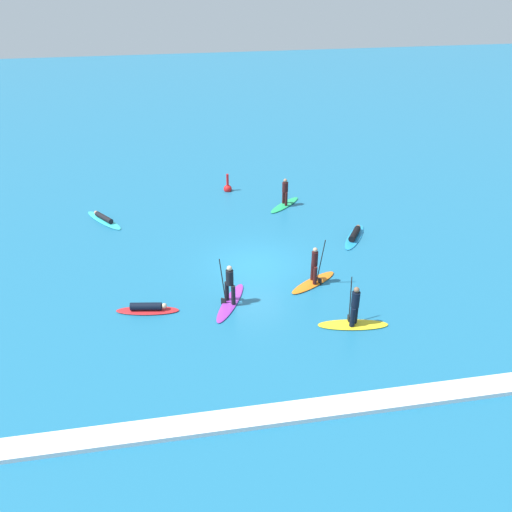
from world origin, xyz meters
The scene contains 10 objects.
ground_plane centered at (0.00, 0.00, 0.00)m, with size 120.00×120.00×0.00m, color #1E6B93.
surfer_on_blue_board centered at (5.64, 1.92, 0.15)m, with size 2.21×2.96×0.42m.
surfer_on_purple_board centered at (-1.67, -3.03, 0.51)m, with size 1.93×3.06×2.24m.
surfer_on_green_board centered at (2.88, 6.55, 0.46)m, with size 2.43×2.39×1.70m.
surfer_on_yellow_board centered at (3.05, -5.46, 0.49)m, with size 2.96×1.17×2.11m.
surfer_on_red_board centered at (-5.19, -3.01, 0.15)m, with size 2.73×1.07×0.42m.
surfer_on_teal_board centered at (-7.56, 6.28, 0.12)m, with size 2.40×3.04×0.37m.
surfer_on_orange_board centered at (2.31, -2.09, 0.45)m, with size 2.67×2.04×2.35m.
marker_buoy centered at (-0.15, 9.37, 0.20)m, with size 0.52×0.52×1.24m.
wave_crest centered at (0.00, -9.81, 0.09)m, with size 25.75×0.90×0.18m, color white.
Camera 1 is at (-3.99, -22.62, 13.55)m, focal length 38.66 mm.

